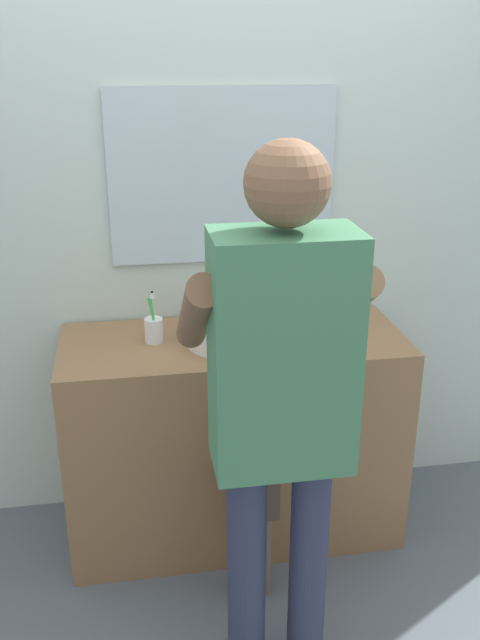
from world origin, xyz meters
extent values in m
plane|color=slate|center=(0.00, 0.00, 0.00)|extent=(14.00, 14.00, 0.00)
cube|color=silver|center=(0.00, 0.62, 1.35)|extent=(4.40, 0.08, 2.70)
cube|color=silver|center=(0.00, 0.57, 1.45)|extent=(0.89, 0.02, 0.68)
cube|color=olive|center=(0.00, 0.30, 0.44)|extent=(1.33, 0.54, 0.88)
cylinder|color=silver|center=(0.00, 0.28, 0.93)|extent=(0.38, 0.38, 0.11)
cylinder|color=beige|center=(0.00, 0.28, 0.94)|extent=(0.31, 0.31, 0.09)
cylinder|color=#B7BABF|center=(0.00, 0.52, 0.97)|extent=(0.03, 0.03, 0.18)
cylinder|color=#B7BABF|center=(0.00, 0.46, 1.05)|extent=(0.02, 0.12, 0.02)
cylinder|color=#B7BABF|center=(-0.07, 0.52, 0.90)|extent=(0.04, 0.04, 0.05)
cylinder|color=#B7BABF|center=(0.07, 0.52, 0.90)|extent=(0.04, 0.04, 0.05)
cylinder|color=silver|center=(-0.30, 0.33, 0.92)|extent=(0.07, 0.07, 0.09)
cylinder|color=green|center=(-0.30, 0.31, 0.98)|extent=(0.04, 0.01, 0.17)
cube|color=white|center=(-0.30, 0.31, 1.07)|extent=(0.01, 0.02, 0.02)
cylinder|color=green|center=(-0.31, 0.31, 0.98)|extent=(0.02, 0.01, 0.17)
cube|color=white|center=(-0.31, 0.31, 1.07)|extent=(0.01, 0.02, 0.02)
cylinder|color=#6B5B4C|center=(-0.05, -0.11, 0.18)|extent=(0.06, 0.06, 0.36)
cylinder|color=#6B5B4C|center=(0.05, -0.11, 0.18)|extent=(0.06, 0.06, 0.36)
cube|color=brown|center=(0.00, -0.11, 0.52)|extent=(0.18, 0.10, 0.32)
sphere|color=#A87A5B|center=(0.00, -0.11, 0.74)|extent=(0.10, 0.10, 0.10)
cylinder|color=#A87A5B|center=(-0.10, -0.03, 0.55)|extent=(0.04, 0.22, 0.17)
cylinder|color=#A87A5B|center=(0.10, -0.03, 0.55)|extent=(0.04, 0.22, 0.17)
cylinder|color=#2D334C|center=(-0.08, -0.43, 0.40)|extent=(0.12, 0.12, 0.80)
cylinder|color=#2D334C|center=(0.12, -0.43, 0.40)|extent=(0.12, 0.12, 0.80)
cube|color=#427F56|center=(0.02, -0.43, 1.14)|extent=(0.40, 0.22, 0.69)
sphere|color=brown|center=(0.02, -0.43, 1.61)|extent=(0.22, 0.22, 0.22)
cylinder|color=brown|center=(-0.20, -0.25, 1.20)|extent=(0.10, 0.48, 0.38)
cylinder|color=brown|center=(0.24, -0.25, 1.20)|extent=(0.10, 0.48, 0.38)
cylinder|color=#E5387F|center=(0.24, -0.07, 1.02)|extent=(0.01, 0.14, 0.03)
cube|color=white|center=(0.24, 0.01, 1.03)|extent=(0.01, 0.02, 0.02)
camera|label=1|loc=(-0.38, -2.12, 1.93)|focal=38.66mm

